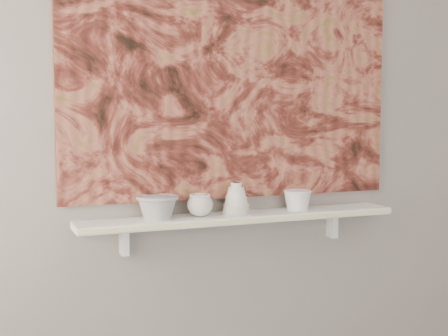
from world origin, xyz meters
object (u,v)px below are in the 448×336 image
shelf (241,217)px  bell_vessel (236,198)px  painting (234,70)px  bowl_white (297,200)px  cup_cream (200,205)px  bowl_grey (157,207)px

shelf → bell_vessel: (-0.02, 0.00, 0.08)m
painting → bowl_white: 0.63m
bell_vessel → bowl_white: bell_vessel is taller
cup_cream → bell_vessel: bell_vessel is taller
shelf → painting: bearing=90.0°
painting → bowl_white: size_ratio=12.10×
bowl_grey → bell_vessel: 0.35m
painting → cup_cream: 0.60m
bell_vessel → cup_cream: bearing=180.0°
bell_vessel → bowl_white: size_ratio=1.08×
bowl_white → shelf: bearing=180.0°
bowl_grey → bowl_white: size_ratio=1.38×
bowl_grey → bell_vessel: bell_vessel is taller
painting → cup_cream: bearing=-156.4°
shelf → bowl_white: bowl_white is taller
shelf → bell_vessel: size_ratio=10.42×
cup_cream → bowl_white: size_ratio=0.86×
painting → bowl_grey: size_ratio=8.76×
cup_cream → shelf: bearing=0.0°
bowl_grey → bell_vessel: bearing=0.0°
shelf → bowl_grey: (-0.37, 0.00, 0.06)m
bowl_grey → cup_cream: 0.18m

